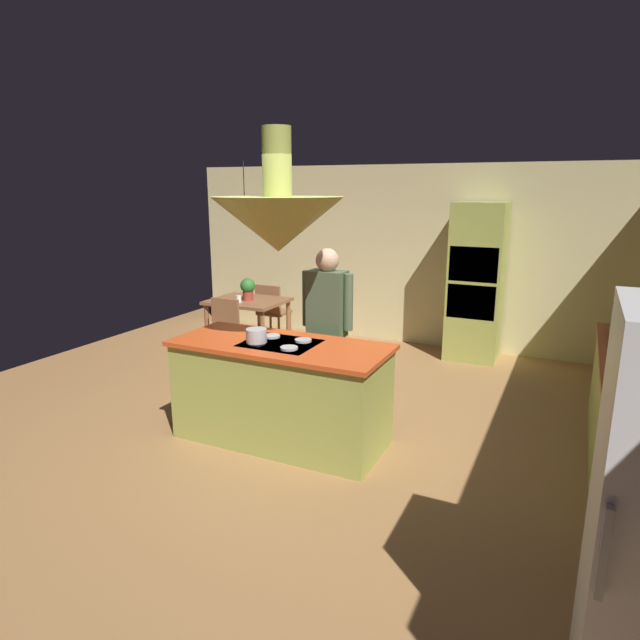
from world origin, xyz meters
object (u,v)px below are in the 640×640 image
at_px(person_at_island, 327,322).
at_px(potted_plant_on_table, 248,288).
at_px(chair_facing_island, 221,329).
at_px(chair_by_back_wall, 272,309).
at_px(microwave_on_counter, 640,323).
at_px(oven_tower, 476,282).
at_px(cup_on_table, 239,299).
at_px(cooking_pot_on_cooktop, 256,336).
at_px(dining_table, 248,308).
at_px(kitchen_island, 281,392).

bearing_deg(person_at_island, potted_plant_on_table, 142.60).
xyz_separation_m(person_at_island, chair_facing_island, (-1.84, 0.79, -0.46)).
relative_size(person_at_island, chair_by_back_wall, 1.93).
bearing_deg(microwave_on_counter, chair_facing_island, -179.33).
height_order(oven_tower, chair_facing_island, oven_tower).
distance_m(person_at_island, cup_on_table, 2.21).
bearing_deg(cooking_pot_on_cooktop, dining_table, 124.63).
bearing_deg(microwave_on_counter, cup_on_table, 175.35).
height_order(kitchen_island, cooking_pot_on_cooktop, cooking_pot_on_cooktop).
xyz_separation_m(oven_tower, person_at_island, (-0.96, -2.56, -0.06)).
bearing_deg(chair_by_back_wall, person_at_island, 132.01).
distance_m(chair_facing_island, potted_plant_on_table, 0.73).
distance_m(kitchen_island, cup_on_table, 2.58).
distance_m(microwave_on_counter, cooking_pot_on_cooktop, 3.43).
xyz_separation_m(potted_plant_on_table, cooking_pot_on_cooktop, (1.51, -2.20, 0.07)).
xyz_separation_m(kitchen_island, dining_table, (-1.70, 2.10, 0.19)).
height_order(kitchen_island, person_at_island, person_at_island).
relative_size(dining_table, microwave_on_counter, 2.15).
bearing_deg(potted_plant_on_table, dining_table, 132.76).
xyz_separation_m(chair_facing_island, microwave_on_counter, (4.54, 0.05, 0.55)).
xyz_separation_m(person_at_island, microwave_on_counter, (2.70, 0.84, 0.09)).
height_order(oven_tower, cup_on_table, oven_tower).
xyz_separation_m(oven_tower, chair_facing_island, (-2.80, -1.77, -0.53)).
bearing_deg(person_at_island, cooking_pot_on_cooktop, -109.93).
bearing_deg(cup_on_table, microwave_on_counter, -4.65).
bearing_deg(oven_tower, dining_table, -157.80).
relative_size(potted_plant_on_table, microwave_on_counter, 0.65).
relative_size(dining_table, cup_on_table, 10.97).
xyz_separation_m(chair_facing_island, cooking_pot_on_cooktop, (1.54, -1.61, 0.49)).
bearing_deg(chair_by_back_wall, chair_facing_island, 90.00).
relative_size(kitchen_island, oven_tower, 0.93).
height_order(kitchen_island, chair_facing_island, kitchen_island).
relative_size(oven_tower, chair_by_back_wall, 2.36).
bearing_deg(microwave_on_counter, person_at_island, -162.70).
distance_m(chair_facing_island, cooking_pot_on_cooktop, 2.28).
xyz_separation_m(dining_table, microwave_on_counter, (4.54, -0.57, 0.41)).
bearing_deg(chair_by_back_wall, kitchen_island, 121.96).
xyz_separation_m(kitchen_island, potted_plant_on_table, (-1.67, 2.07, 0.47)).
distance_m(chair_by_back_wall, potted_plant_on_table, 0.78).
xyz_separation_m(oven_tower, cup_on_table, (-2.81, -1.34, -0.22)).
bearing_deg(cooking_pot_on_cooktop, chair_facing_island, 133.81).
height_order(kitchen_island, potted_plant_on_table, potted_plant_on_table).
relative_size(kitchen_island, chair_facing_island, 2.21).
bearing_deg(chair_by_back_wall, cup_on_table, 89.58).
distance_m(chair_facing_island, cup_on_table, 0.52).
relative_size(dining_table, person_at_island, 0.59).
distance_m(cup_on_table, cooking_pot_on_cooktop, 2.56).
bearing_deg(chair_by_back_wall, microwave_on_counter, 165.24).
xyz_separation_m(cup_on_table, microwave_on_counter, (4.55, -0.37, 0.25)).
bearing_deg(cooking_pot_on_cooktop, oven_tower, 69.52).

